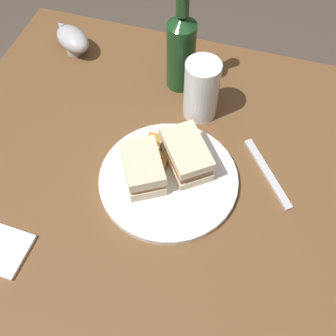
{
  "coord_description": "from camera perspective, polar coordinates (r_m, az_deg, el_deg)",
  "views": [
    {
      "loc": [
        0.14,
        -0.45,
        1.49
      ],
      "look_at": [
        0.0,
        -0.01,
        0.8
      ],
      "focal_mm": 44.27,
      "sensor_mm": 36.0,
      "label": 1
    }
  ],
  "objects": [
    {
      "name": "fork",
      "position": [
        0.88,
        13.53,
        -0.67
      ],
      "size": [
        0.12,
        0.15,
        0.01
      ],
      "primitive_type": "cube",
      "rotation": [
        0.0,
        0.0,
        2.23
      ],
      "color": "silver",
      "rests_on": "dining_table"
    },
    {
      "name": "ground_plane",
      "position": [
        1.57,
        -0.03,
        -15.98
      ],
      "size": [
        6.0,
        6.0,
        0.0
      ],
      "primitive_type": "plane",
      "color": "#4C4238"
    },
    {
      "name": "plate",
      "position": [
        0.84,
        0.06,
        -1.58
      ],
      "size": [
        0.28,
        0.28,
        0.01
      ],
      "primitive_type": "cylinder",
      "color": "white",
      "rests_on": "dining_table"
    },
    {
      "name": "potato_wedge_right_edge",
      "position": [
        0.87,
        1.72,
        2.75
      ],
      "size": [
        0.03,
        0.04,
        0.02
      ],
      "primitive_type": "cube",
      "rotation": [
        0.0,
        0.0,
        4.55
      ],
      "color": "#B77F33",
      "rests_on": "plate"
    },
    {
      "name": "potato_wedge_stray",
      "position": [
        0.85,
        -0.71,
        0.78
      ],
      "size": [
        0.02,
        0.06,
        0.02
      ],
      "primitive_type": "cube",
      "rotation": [
        0.0,
        0.0,
        4.7
      ],
      "color": "gold",
      "rests_on": "plate"
    },
    {
      "name": "potato_wedge_front",
      "position": [
        0.86,
        -4.27,
        1.53
      ],
      "size": [
        0.04,
        0.05,
        0.02
      ],
      "primitive_type": "cube",
      "rotation": [
        0.0,
        0.0,
        2.01
      ],
      "color": "#B77F33",
      "rests_on": "plate"
    },
    {
      "name": "dining_table",
      "position": [
        1.2,
        -0.04,
        -10.45
      ],
      "size": [
        1.01,
        0.84,
        0.77
      ],
      "primitive_type": "cube",
      "color": "brown",
      "rests_on": "ground"
    },
    {
      "name": "potato_wedge_left_edge",
      "position": [
        0.88,
        -0.57,
        3.87
      ],
      "size": [
        0.03,
        0.05,
        0.02
      ],
      "primitive_type": "cube",
      "rotation": [
        0.0,
        0.0,
        5.08
      ],
      "color": "#B77F33",
      "rests_on": "plate"
    },
    {
      "name": "pint_glass",
      "position": [
        0.92,
        4.58,
        10.3
      ],
      "size": [
        0.08,
        0.08,
        0.14
      ],
      "color": "white",
      "rests_on": "dining_table"
    },
    {
      "name": "cider_bottle",
      "position": [
        0.95,
        1.82,
        16.06
      ],
      "size": [
        0.07,
        0.07,
        0.26
      ],
      "color": "#19421E",
      "rests_on": "dining_table"
    },
    {
      "name": "potato_wedge_middle",
      "position": [
        0.88,
        -1.43,
        3.86
      ],
      "size": [
        0.04,
        0.02,
        0.02
      ],
      "primitive_type": "cube",
      "rotation": [
        0.0,
        0.0,
        3.11
      ],
      "color": "#B77F33",
      "rests_on": "plate"
    },
    {
      "name": "sandwich_half_left",
      "position": [
        0.83,
        2.56,
        1.81
      ],
      "size": [
        0.13,
        0.14,
        0.06
      ],
      "color": "beige",
      "rests_on": "plate"
    },
    {
      "name": "potato_wedge_back",
      "position": [
        0.84,
        -1.98,
        -0.17
      ],
      "size": [
        0.02,
        0.05,
        0.02
      ],
      "primitive_type": "cube",
      "rotation": [
        0.0,
        0.0,
        4.68
      ],
      "color": "#AD702D",
      "rests_on": "plate"
    },
    {
      "name": "sandwich_half_right",
      "position": [
        0.81,
        -3.47,
        -0.04
      ],
      "size": [
        0.12,
        0.13,
        0.06
      ],
      "color": "beige",
      "rests_on": "plate"
    },
    {
      "name": "gravy_boat",
      "position": [
        1.11,
        -13.04,
        16.96
      ],
      "size": [
        0.13,
        0.11,
        0.06
      ],
      "color": "#B7B7BC",
      "rests_on": "dining_table"
    }
  ]
}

